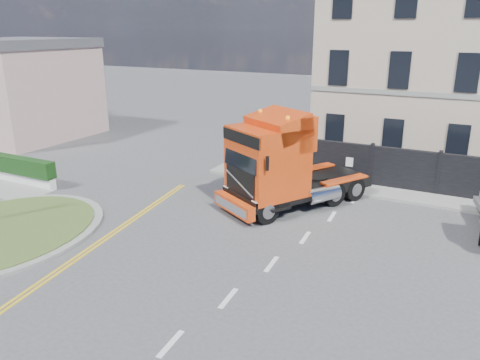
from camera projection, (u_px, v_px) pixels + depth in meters
The scene contains 6 objects.
ground at pixel (200, 241), 16.75m from camera, with size 120.00×120.00×0.00m, color #424244.
seaside_bldg_pink at pixel (21, 93), 32.11m from camera, with size 8.00×8.00×6.00m, color #BF9596.
hoarding_fence at pixel (428, 173), 21.20m from camera, with size 18.80×0.25×2.00m.
georgian_building at pixel (443, 56), 26.30m from camera, with size 12.30×10.30×12.80m.
pavement_far at pixel (410, 197), 20.97m from camera, with size 20.00×1.60×0.12m, color gray.
truck at pixel (280, 167), 19.34m from camera, with size 5.50×7.04×4.01m.
Camera 1 is at (8.23, -12.90, 7.30)m, focal length 35.00 mm.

